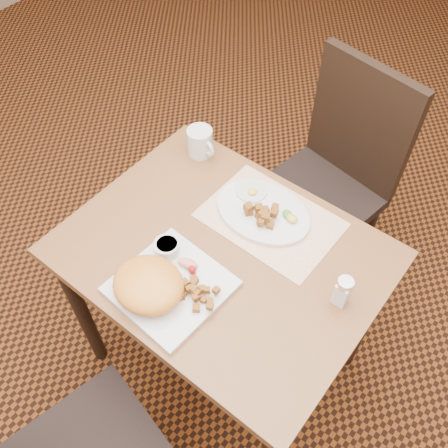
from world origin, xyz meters
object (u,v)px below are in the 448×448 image
Objects in this scene: plate_square at (171,287)px; coffee_mug at (200,142)px; salt_shaker at (343,291)px; plate_oval at (263,212)px; table at (223,271)px; chair_far at (333,173)px.

coffee_mug is (-0.28, 0.46, 0.04)m from plate_square.
plate_oval is at bearing 160.78° from salt_shaker.
plate_oval is 0.36m from salt_shaker.
table is 0.39m from salt_shaker.
chair_far is at bearing 50.53° from coffee_mug.
plate_oval is 2.63× the size of coffee_mug.
salt_shaker is at bearing -19.22° from plate_oval.
table is 2.96× the size of plate_oval.
chair_far reaches higher than plate_square.
plate_square is (-0.03, -0.19, 0.12)m from table.
chair_far is 0.57m from coffee_mug.
salt_shaker reaches higher than coffee_mug.
chair_far is (0.01, 0.67, -0.10)m from table.
salt_shaker is 0.69m from coffee_mug.
plate_square is at bearing -146.68° from salt_shaker.
salt_shaker is at bearing 10.63° from table.
coffee_mug is (-0.33, -0.40, 0.26)m from chair_far.
table is 0.68m from chair_far.
table is at bearing -41.32° from coffee_mug.
chair_far is 0.54m from plate_oval.
chair_far reaches higher than coffee_mug.
salt_shaker is (0.35, 0.07, 0.16)m from table.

